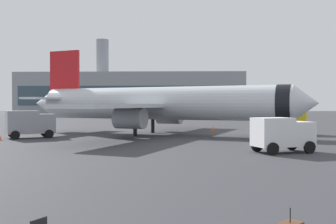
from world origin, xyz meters
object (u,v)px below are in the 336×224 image
cargo_van (282,133)px  safety_cone_mid (213,128)px  fuel_truck (279,119)px  airplane_at_gate (158,104)px  service_truck (30,123)px

cargo_van → safety_cone_mid: bearing=97.9°
fuel_truck → cargo_van: 18.78m
airplane_at_gate → safety_cone_mid: airplane_at_gate is taller
airplane_at_gate → cargo_van: (10.17, -16.53, -2.21)m
airplane_at_gate → safety_cone_mid: size_ratio=48.91×
fuel_truck → cargo_van: size_ratio=1.34×
airplane_at_gate → cargo_van: size_ratio=7.18×
fuel_truck → safety_cone_mid: (-7.58, 4.85, -1.42)m
service_truck → cargo_van: bearing=-26.5°
safety_cone_mid → fuel_truck: bearing=-32.6°
airplane_at_gate → fuel_truck: airplane_at_gate is taller
service_truck → safety_cone_mid: size_ratio=7.43×
service_truck → safety_cone_mid: bearing=29.4°
airplane_at_gate → fuel_truck: 14.77m
airplane_at_gate → service_truck: size_ratio=6.59×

